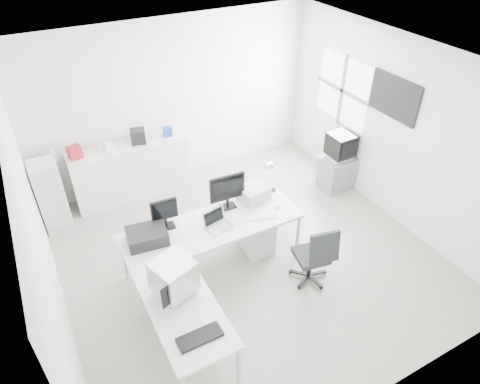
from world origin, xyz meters
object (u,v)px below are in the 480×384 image
lcd_monitor_small (165,214)px  tv_cabinet (337,173)px  main_desk (214,246)px  crt_monitor (174,278)px  drawer_pedestal (256,232)px  laptop (219,221)px  filing_cabinet (51,195)px  laser_printer (254,194)px  office_chair (311,253)px  side_desk (187,331)px  inkjet_printer (147,236)px  sideboard (131,170)px  crt_tv (341,147)px  lcd_monitor_large (227,192)px

lcd_monitor_small → tv_cabinet: lcd_monitor_small is taller
main_desk → crt_monitor: size_ratio=5.08×
drawer_pedestal → laptop: laptop is taller
laptop → filing_cabinet: filing_cabinet is taller
drawer_pedestal → crt_monitor: crt_monitor is taller
drawer_pedestal → tv_cabinet: drawer_pedestal is taller
laptop → laser_printer: size_ratio=0.92×
main_desk → tv_cabinet: 2.82m
main_desk → crt_monitor: crt_monitor is taller
lcd_monitor_small → laptop: 0.70m
lcd_monitor_small → office_chair: lcd_monitor_small is taller
main_desk → side_desk: bearing=-127.7°
laptop → lcd_monitor_small: bearing=138.1°
side_desk → laser_printer: (1.60, 1.32, 0.48)m
side_desk → inkjet_printer: size_ratio=2.87×
drawer_pedestal → sideboard: 2.47m
drawer_pedestal → office_chair: office_chair is taller
laser_printer → lcd_monitor_small: bearing=169.6°
side_desk → lcd_monitor_small: bearing=77.5°
tv_cabinet → sideboard: (-3.20, 1.48, 0.19)m
drawer_pedestal → filing_cabinet: bearing=141.8°
main_desk → inkjet_printer: size_ratio=4.91×
sideboard → filing_cabinet: size_ratio=1.72×
side_desk → laser_printer: size_ratio=3.66×
side_desk → inkjet_printer: (0.00, 1.20, 0.46)m
side_desk → filing_cabinet: size_ratio=1.25×
inkjet_printer → crt_tv: size_ratio=0.98×
filing_cabinet → office_chair: bearing=-45.0°
drawer_pedestal → lcd_monitor_small: (-1.25, 0.20, 0.67)m
side_desk → tv_cabinet: (3.58, 1.84, -0.08)m
drawer_pedestal → laptop: size_ratio=1.71×
laser_printer → filing_cabinet: 3.10m
lcd_monitor_small → laser_printer: size_ratio=1.14×
sideboard → crt_tv: bearing=-24.8°
laser_printer → office_chair: laser_printer is taller
tv_cabinet → drawer_pedestal: bearing=-161.3°
office_chair → lcd_monitor_large: bearing=133.4°
lcd_monitor_small → sideboard: size_ratio=0.23×
inkjet_printer → crt_tv: (3.58, 0.64, -0.02)m
inkjet_printer → lcd_monitor_large: bearing=14.2°
inkjet_printer → crt_monitor: (0.00, -0.95, 0.15)m
crt_monitor → laser_printer: bearing=15.0°
drawer_pedestal → lcd_monitor_small: size_ratio=1.38×
laptop → crt_tv: crt_tv is taller
crt_tv → lcd_monitor_small: bearing=-171.6°
main_desk → crt_tv: size_ratio=4.80×
inkjet_printer → office_chair: (1.88, -0.92, -0.37)m
filing_cabinet → lcd_monitor_small: bearing=-54.9°
drawer_pedestal → laser_printer: laser_printer is taller
tv_cabinet → inkjet_printer: bearing=-169.9°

